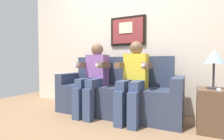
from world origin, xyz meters
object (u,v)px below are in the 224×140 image
couch (117,94)px  side_table_right (216,111)px  person_on_right (133,77)px  spare_remote_on_table (218,89)px  person_on_left (93,76)px  table_lamp (214,58)px

couch → side_table_right: couch is taller
couch → person_on_right: (0.32, -0.17, 0.29)m
side_table_right → spare_remote_on_table: 0.27m
couch → person_on_left: person_on_left is taller
couch → side_table_right: size_ratio=3.83×
side_table_right → person_on_left: bearing=-177.8°
table_lamp → person_on_right: bearing=-174.7°
couch → person_on_left: size_ratio=1.72×
table_lamp → spare_remote_on_table: 0.36m
couch → person_on_right: 0.47m
couch → table_lamp: size_ratio=4.16×
person_on_right → side_table_right: (0.98, 0.06, -0.36)m
couch → spare_remote_on_table: (1.32, -0.17, 0.20)m
couch → person_on_right: bearing=-27.4°
spare_remote_on_table → person_on_right: bearing=179.8°
side_table_right → table_lamp: 0.61m
table_lamp → couch: bearing=176.5°
side_table_right → spare_remote_on_table: spare_remote_on_table is taller
spare_remote_on_table → person_on_left: bearing=179.9°
table_lamp → spare_remote_on_table: size_ratio=3.54×
person_on_left → spare_remote_on_table: bearing=-0.1°
side_table_right → spare_remote_on_table: size_ratio=3.85×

